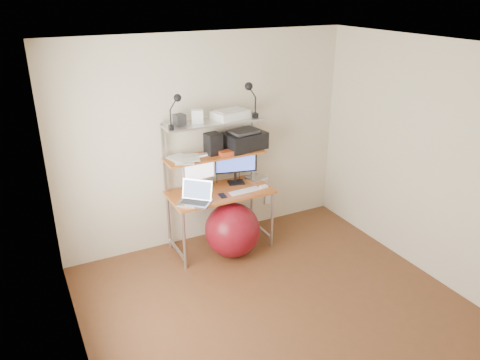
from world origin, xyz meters
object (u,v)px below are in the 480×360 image
object	(u,v)px
monitor_black	(235,162)
printer	(244,140)
monitor_silver	(199,170)
exercise_ball	(232,230)
laptop	(196,198)

from	to	relation	value
monitor_black	printer	xyz separation A→B (m)	(0.13, 0.01, 0.25)
monitor_silver	monitor_black	world-z (taller)	monitor_black
monitor_black	exercise_ball	xyz separation A→B (m)	(-0.23, -0.37, -0.68)
monitor_black	exercise_ball	size ratio (longest dim) A/B	0.82
exercise_ball	monitor_silver	bearing A→B (deg)	123.94
monitor_silver	exercise_ball	bearing A→B (deg)	-64.81
printer	exercise_ball	bearing A→B (deg)	-140.47
printer	exercise_ball	xyz separation A→B (m)	(-0.35, -0.39, -0.94)
monitor_black	laptop	xyz separation A→B (m)	(-0.63, -0.30, -0.21)
laptop	printer	world-z (taller)	printer
monitor_silver	monitor_black	xyz separation A→B (m)	(0.47, 0.01, 0.01)
laptop	printer	distance (m)	0.94
laptop	exercise_ball	world-z (taller)	laptop
monitor_black	exercise_ball	bearing A→B (deg)	-107.66
monitor_black	exercise_ball	distance (m)	0.81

